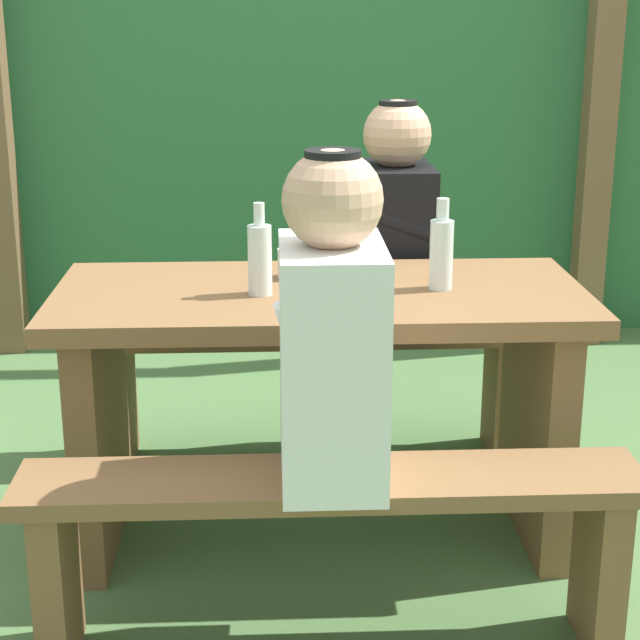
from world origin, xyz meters
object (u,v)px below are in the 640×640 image
object	(u,v)px
bench_far	(312,364)
bottle_right	(355,251)
picnic_table	(320,371)
bottle_center	(441,251)
person_white_shirt	(332,332)
person_black_coat	(395,226)
drinking_glass	(292,263)
bench_near	(331,526)
bottle_left	(260,257)

from	to	relation	value
bench_far	bottle_right	xyz separation A→B (m)	(0.10, -0.50, 0.50)
picnic_table	bottle_right	bearing A→B (deg)	23.19
bottle_center	person_white_shirt	bearing A→B (deg)	-120.77
person_black_coat	drinking_glass	world-z (taller)	person_black_coat
bench_near	person_white_shirt	distance (m)	0.46
bottle_left	person_black_coat	bearing A→B (deg)	54.45
picnic_table	bench_near	xyz separation A→B (m)	(0.00, -0.55, -0.17)
bottle_right	person_black_coat	bearing A→B (deg)	71.64
bench_far	person_white_shirt	bearing A→B (deg)	-90.01
person_white_shirt	bench_near	bearing A→B (deg)	-87.76
bottle_left	bottle_center	bearing A→B (deg)	4.00
bottle_left	bottle_center	xyz separation A→B (m)	(0.47, 0.03, 0.00)
bench_near	bottle_left	distance (m)	0.73
bench_far	person_white_shirt	size ratio (longest dim) A/B	1.95
bench_near	person_black_coat	world-z (taller)	person_black_coat
bench_near	bench_far	distance (m)	1.09
bench_near	person_black_coat	bearing A→B (deg)	76.47
bench_far	bottle_left	world-z (taller)	bottle_left
bottle_center	picnic_table	bearing A→B (deg)	178.22
picnic_table	person_black_coat	bearing A→B (deg)	64.23
person_black_coat	bottle_center	size ratio (longest dim) A/B	2.99
drinking_glass	bench_far	bearing A→B (deg)	80.43
picnic_table	bottle_right	size ratio (longest dim) A/B	6.07
bench_near	bottle_center	distance (m)	0.80
bench_far	bottle_right	distance (m)	0.71
bench_near	person_white_shirt	world-z (taller)	person_white_shirt
drinking_glass	bottle_center	xyz separation A→B (m)	(0.39, -0.13, 0.06)
person_white_shirt	person_black_coat	bearing A→B (deg)	76.42
bottle_center	person_black_coat	bearing A→B (deg)	95.69
bench_far	person_black_coat	bearing A→B (deg)	-0.73
picnic_table	person_black_coat	size ratio (longest dim) A/B	1.95
person_white_shirt	bottle_left	distance (m)	0.53
drinking_glass	bottle_left	xyz separation A→B (m)	(-0.09, -0.17, 0.06)
person_white_shirt	bottle_right	world-z (taller)	person_white_shirt
bench_far	drinking_glass	world-z (taller)	drinking_glass
bench_near	bench_far	bearing A→B (deg)	90.00
picnic_table	person_white_shirt	bearing A→B (deg)	-90.01
person_white_shirt	drinking_glass	bearing A→B (deg)	96.11
picnic_table	bottle_right	xyz separation A→B (m)	(0.10, 0.04, 0.32)
bottle_right	bottle_center	world-z (taller)	bottle_center
bench_far	bottle_left	xyz separation A→B (m)	(-0.16, -0.59, 0.50)
drinking_glass	bottle_right	bearing A→B (deg)	-26.13
person_black_coat	bottle_center	xyz separation A→B (m)	(0.06, -0.55, 0.05)
bench_near	bottle_left	bearing A→B (deg)	107.29
person_white_shirt	person_black_coat	size ratio (longest dim) A/B	1.00
person_black_coat	bottle_right	size ratio (longest dim) A/B	3.12
person_black_coat	bottle_left	bearing A→B (deg)	-125.55
bench_far	drinking_glass	xyz separation A→B (m)	(-0.07, -0.42, 0.44)
bottle_left	picnic_table	bearing A→B (deg)	15.36
bottle_center	drinking_glass	bearing A→B (deg)	161.15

